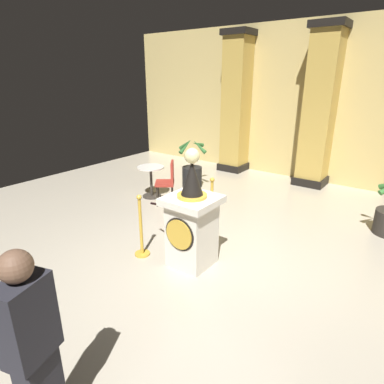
# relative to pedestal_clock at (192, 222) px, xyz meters

# --- Properties ---
(ground_plane) EXTENTS (12.37, 12.37, 0.00)m
(ground_plane) POSITION_rel_pedestal_clock_xyz_m (0.19, 0.12, -0.68)
(ground_plane) COLOR #B2A893
(back_wall) EXTENTS (12.37, 0.16, 4.02)m
(back_wall) POSITION_rel_pedestal_clock_xyz_m (0.19, 5.37, 1.33)
(back_wall) COLOR tan
(back_wall) RESTS_ON ground_plane
(pedestal_clock) EXTENTS (0.72, 0.72, 1.77)m
(pedestal_clock) POSITION_rel_pedestal_clock_xyz_m (0.00, 0.00, 0.00)
(pedestal_clock) COLOR silver
(pedestal_clock) RESTS_ON ground_plane
(stanchion_near) EXTENTS (0.24, 0.24, 1.08)m
(stanchion_near) POSITION_rel_pedestal_clock_xyz_m (-0.27, 0.93, -0.30)
(stanchion_near) COLOR gold
(stanchion_near) RESTS_ON ground_plane
(stanchion_far) EXTENTS (0.24, 0.24, 1.01)m
(stanchion_far) POSITION_rel_pedestal_clock_xyz_m (-0.78, -0.27, -0.33)
(stanchion_far) COLOR gold
(stanchion_far) RESTS_ON ground_plane
(velvet_rope) EXTENTS (0.88, 0.89, 0.22)m
(velvet_rope) POSITION_rel_pedestal_clock_xyz_m (-0.52, 0.33, 0.11)
(velvet_rope) COLOR black
(column_left) EXTENTS (0.77, 0.77, 3.85)m
(column_left) POSITION_rel_pedestal_clock_xyz_m (-2.13, 4.96, 1.23)
(column_left) COLOR black
(column_left) RESTS_ON ground_plane
(column_centre_rear) EXTENTS (0.80, 0.80, 3.85)m
(column_centre_rear) POSITION_rel_pedestal_clock_xyz_m (0.19, 4.96, 1.23)
(column_centre_rear) COLOR black
(column_centre_rear) RESTS_ON ground_plane
(potted_palm_left) EXTENTS (0.85, 0.86, 1.24)m
(potted_palm_left) POSITION_rel_pedestal_clock_xyz_m (-2.17, 2.91, -0.32)
(potted_palm_left) COLOR black
(potted_palm_left) RESTS_ON ground_plane
(bystander_guest) EXTENTS (0.31, 0.41, 1.65)m
(bystander_guest) POSITION_rel_pedestal_clock_xyz_m (0.60, -2.66, 0.20)
(bystander_guest) COLOR #26262D
(bystander_guest) RESTS_ON ground_plane
(cafe_table) EXTENTS (0.61, 0.61, 0.73)m
(cafe_table) POSITION_rel_pedestal_clock_xyz_m (-2.48, 1.74, -0.21)
(cafe_table) COLOR #332D28
(cafe_table) RESTS_ON ground_plane
(cafe_chair_red) EXTENTS (0.56, 0.56, 0.96)m
(cafe_chair_red) POSITION_rel_pedestal_clock_xyz_m (-1.87, 1.64, -0.11)
(cafe_chair_red) COLOR black
(cafe_chair_red) RESTS_ON ground_plane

